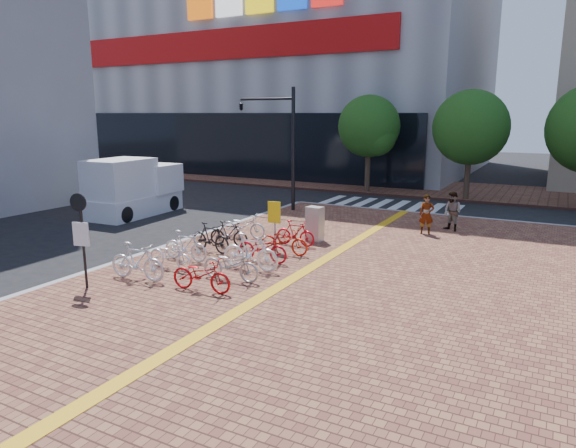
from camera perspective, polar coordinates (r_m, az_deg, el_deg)
The scene contains 28 objects.
ground at distance 16.56m, azimuth -5.22°, elevation -5.29°, with size 120.00×120.00×0.00m, color black.
sidewalk at distance 11.11m, azimuth -6.45°, elevation -13.96°, with size 14.00×34.00×0.15m, color brown.
tactile_strip at distance 11.63m, azimuth -10.63°, elevation -12.43°, with size 0.40×34.00×0.01m, color gold.
kerb_west at distance 15.90m, azimuth -27.91°, elevation -7.17°, with size 0.25×34.00×0.15m, color gray.
kerb_north at distance 26.27m, azimuth 15.00°, elevation 1.04°, with size 14.00×0.25×0.15m, color gray.
far_sidewalk at distance 35.61m, azimuth 13.67°, elevation 3.94°, with size 70.00×8.00×0.15m, color brown.
department_store at distance 52.24m, azimuth -0.65°, elevation 22.11°, with size 36.00×24.27×28.00m.
crosswalk at distance 28.82m, azimuth 11.09°, elevation 2.05°, with size 7.50×4.00×0.01m.
street_trees at distance 30.86m, azimuth 21.55°, elevation 9.74°, with size 16.20×4.60×6.35m.
bike_0 at distance 15.71m, azimuth -16.42°, elevation -4.01°, with size 0.53×1.87×1.13m, color silver.
bike_1 at distance 16.59m, azimuth -12.96°, elevation -3.37°, with size 0.60×1.71×0.90m, color white.
bike_2 at distance 17.36m, azimuth -11.32°, elevation -2.40°, with size 0.48×1.69×1.02m, color silver.
bike_3 at distance 18.28m, azimuth -8.60°, elevation -1.51°, with size 0.50×1.75×1.05m, color black.
bike_4 at distance 19.02m, azimuth -6.60°, elevation -1.10°, with size 0.44×1.56×0.94m, color black.
bike_5 at distance 20.23m, azimuth -5.03°, elevation -0.19°, with size 0.65×1.87×0.98m, color silver.
bike_6 at distance 14.35m, azimuth -9.61°, elevation -5.56°, with size 0.63×1.82×0.95m, color #AE0C10.
bike_7 at distance 15.16m, azimuth -6.37°, elevation -4.48°, with size 0.64×1.83×0.96m, color #A4A3A8.
bike_8 at distance 16.06m, azimuth -4.20°, elevation -3.11°, with size 0.55×1.94×1.17m, color white.
bike_9 at distance 16.96m, azimuth -2.89°, elevation -2.62°, with size 0.64×1.83×0.96m, color #A80C19.
bike_10 at distance 17.86m, azimuth -0.43°, elevation -1.86°, with size 0.63×1.81×0.95m, color red.
bike_11 at distance 19.00m, azimuth 0.82°, elevation -1.03°, with size 0.44×1.56×0.94m, color red.
pedestrian_a at distance 21.52m, azimuth 15.14°, elevation 1.03°, with size 0.59×0.39×1.61m, color gray.
pedestrian_b at distance 22.42m, azimuth 17.82°, elevation 1.34°, with size 0.80×0.62×1.64m, color #4E5662.
utility_box at distance 19.69m, azimuth 2.99°, elevation 0.01°, with size 0.61×0.44×1.33m, color #B3B3B8.
yellow_sign at distance 18.17m, azimuth -1.51°, elevation 0.82°, with size 0.48×0.12×1.78m.
notice_sign at distance 15.20m, azimuth -22.00°, elevation -0.52°, with size 0.49×0.17×2.70m.
traffic_light_pole at distance 26.40m, azimuth -2.16°, elevation 10.84°, with size 3.27×1.26×6.08m.
box_truck at distance 26.56m, azimuth -16.80°, elevation 3.81°, with size 2.36×4.99×2.83m.
Camera 1 is at (8.74, -13.17, 4.95)m, focal length 32.00 mm.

